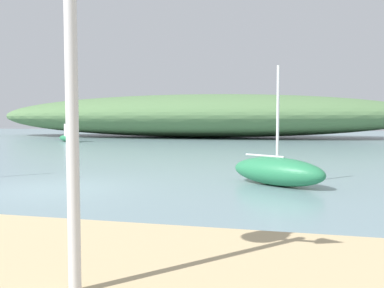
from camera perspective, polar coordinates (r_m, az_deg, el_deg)
ground_plane at (r=11.53m, az=-18.99°, el=-5.95°), size 120.00×120.00×0.00m
distant_hill at (r=42.45m, az=0.56°, el=3.91°), size 44.01×12.79×4.36m
sailboat_inner_mooring at (r=11.74m, az=11.68°, el=-3.67°), size 2.99×2.40×3.32m
motorboat_far_right at (r=34.85m, az=-16.57°, el=1.12°), size 2.80×2.09×1.47m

